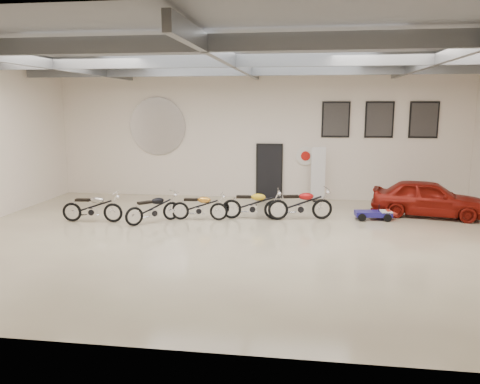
# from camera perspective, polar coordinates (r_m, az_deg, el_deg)

# --- Properties ---
(floor) EXTENTS (16.00, 12.00, 0.01)m
(floor) POSITION_cam_1_polar(r_m,az_deg,el_deg) (12.94, -0.74, -5.76)
(floor) COLOR beige
(floor) RESTS_ON ground
(ceiling) EXTENTS (16.00, 12.00, 0.01)m
(ceiling) POSITION_cam_1_polar(r_m,az_deg,el_deg) (12.49, -0.80, 16.83)
(ceiling) COLOR gray
(ceiling) RESTS_ON back_wall
(back_wall) EXTENTS (16.00, 0.02, 5.00)m
(back_wall) POSITION_cam_1_polar(r_m,az_deg,el_deg) (18.40, 2.09, 7.00)
(back_wall) COLOR #F1E2CF
(back_wall) RESTS_ON floor
(ceiling_beams) EXTENTS (15.80, 11.80, 0.32)m
(ceiling_beams) POSITION_cam_1_polar(r_m,az_deg,el_deg) (12.47, -0.80, 15.69)
(ceiling_beams) COLOR slate
(ceiling_beams) RESTS_ON ceiling
(door) EXTENTS (0.92, 0.08, 2.10)m
(door) POSITION_cam_1_polar(r_m,az_deg,el_deg) (18.46, 3.59, 2.47)
(door) COLOR black
(door) RESTS_ON back_wall
(logo_plaque) EXTENTS (2.30, 0.06, 1.16)m
(logo_plaque) POSITION_cam_1_polar(r_m,az_deg,el_deg) (19.17, -10.01, 7.89)
(logo_plaque) COLOR silver
(logo_plaque) RESTS_ON back_wall
(poster_left) EXTENTS (1.05, 0.08, 1.35)m
(poster_left) POSITION_cam_1_polar(r_m,az_deg,el_deg) (18.27, 11.60, 8.66)
(poster_left) COLOR black
(poster_left) RESTS_ON back_wall
(poster_mid) EXTENTS (1.05, 0.08, 1.35)m
(poster_mid) POSITION_cam_1_polar(r_m,az_deg,el_deg) (18.44, 16.62, 8.45)
(poster_mid) COLOR black
(poster_mid) RESTS_ON back_wall
(poster_right) EXTENTS (1.05, 0.08, 1.35)m
(poster_right) POSITION_cam_1_polar(r_m,az_deg,el_deg) (18.74, 21.51, 8.19)
(poster_right) COLOR black
(poster_right) RESTS_ON back_wall
(oil_sign) EXTENTS (0.72, 0.10, 0.72)m
(oil_sign) POSITION_cam_1_polar(r_m,az_deg,el_deg) (18.32, 8.00, 4.38)
(oil_sign) COLOR white
(oil_sign) RESTS_ON back_wall
(banner_stand) EXTENTS (0.58, 0.35, 2.01)m
(banner_stand) POSITION_cam_1_polar(r_m,az_deg,el_deg) (17.97, 9.49, 1.99)
(banner_stand) COLOR white
(banner_stand) RESTS_ON floor
(motorcycle_silver) EXTENTS (1.93, 0.72, 0.98)m
(motorcycle_silver) POSITION_cam_1_polar(r_m,az_deg,el_deg) (15.40, -17.58, -1.72)
(motorcycle_silver) COLOR silver
(motorcycle_silver) RESTS_ON floor
(motorcycle_black) EXTENTS (1.69, 1.70, 0.95)m
(motorcycle_black) POSITION_cam_1_polar(r_m,az_deg,el_deg) (14.83, -10.56, -1.93)
(motorcycle_black) COLOR silver
(motorcycle_black) RESTS_ON floor
(motorcycle_gold) EXTENTS (1.81, 0.64, 0.93)m
(motorcycle_gold) POSITION_cam_1_polar(r_m,az_deg,el_deg) (14.99, -4.98, -1.70)
(motorcycle_gold) COLOR silver
(motorcycle_gold) RESTS_ON floor
(motorcycle_yellow) EXTENTS (1.99, 0.73, 1.02)m
(motorcycle_yellow) POSITION_cam_1_polar(r_m,az_deg,el_deg) (15.07, 1.56, -1.43)
(motorcycle_yellow) COLOR silver
(motorcycle_yellow) RESTS_ON floor
(motorcycle_red) EXTENTS (2.13, 1.04, 1.06)m
(motorcycle_red) POSITION_cam_1_polar(r_m,az_deg,el_deg) (15.11, 7.36, -1.39)
(motorcycle_red) COLOR silver
(motorcycle_red) RESTS_ON floor
(go_kart) EXTENTS (1.45, 0.74, 0.51)m
(go_kart) POSITION_cam_1_polar(r_m,az_deg,el_deg) (15.67, 16.37, -2.34)
(go_kart) COLOR navy
(go_kart) RESTS_ON floor
(vintage_car) EXTENTS (2.14, 3.80, 1.22)m
(vintage_car) POSITION_cam_1_polar(r_m,az_deg,el_deg) (16.66, 21.95, -0.68)
(vintage_car) COLOR maroon
(vintage_car) RESTS_ON floor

